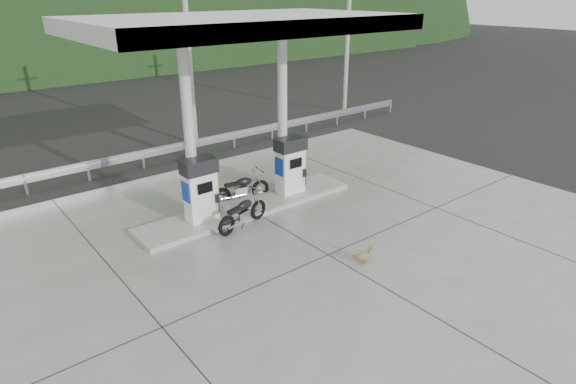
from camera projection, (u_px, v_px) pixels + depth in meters
ground at (303, 241)px, 12.83m from camera, size 160.00×160.00×0.00m
forecourt_apron at (303, 240)px, 12.82m from camera, size 18.00×14.00×0.02m
pump_island at (249, 207)px, 14.59m from camera, size 7.00×1.40×0.15m
gas_pump_left at (201, 190)px, 13.29m from camera, size 0.95×0.55×1.80m
gas_pump_right at (290, 165)px, 15.13m from camera, size 0.95×0.55×1.80m
canopy_column_left at (189, 131)px, 12.95m from camera, size 0.30×0.30×5.00m
canopy_column_right at (282, 113)px, 14.79m from camera, size 0.30×0.30×5.00m
canopy_roof at (243, 23)px, 12.53m from camera, size 8.50×5.00×0.40m
guardrail at (167, 145)px, 18.30m from camera, size 26.00×0.16×1.42m
road at (133, 142)px, 21.09m from camera, size 60.00×7.00×0.01m
utility_pole_b at (189, 48)px, 19.24m from camera, size 0.22×0.22×8.00m
utility_pole_c at (348, 36)px, 24.43m from camera, size 0.22×0.22×8.00m
tree_band at (23, 39)px, 33.21m from camera, size 80.00×6.00×6.00m
motorcycle_left at (243, 213)px, 13.38m from camera, size 1.84×0.96×0.83m
motorcycle_right at (241, 189)px, 14.99m from camera, size 1.84×0.86×0.84m
duck at (363, 257)px, 11.66m from camera, size 0.53×0.32×0.37m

